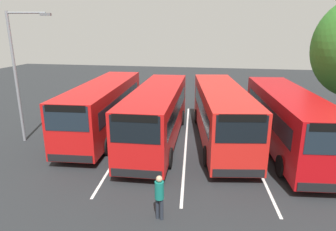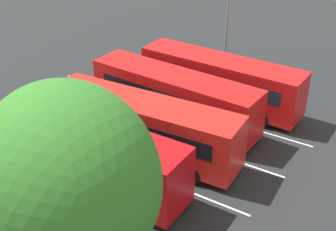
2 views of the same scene
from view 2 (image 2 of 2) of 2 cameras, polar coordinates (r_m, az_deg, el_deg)
The scene contains 11 objects.
ground_plane at distance 26.00m, azimuth -0.45°, elevation -2.68°, with size 70.16×70.16×0.00m, color #232628.
bus_far_left at distance 28.84m, azimuth 6.56°, elevation 4.48°, with size 10.76×3.14×3.17m.
bus_center_left at distance 26.57m, azimuth 0.75°, elevation 2.41°, with size 10.71×2.88×3.17m.
bus_center_right at distance 23.69m, azimuth -3.17°, elevation -1.24°, with size 10.85×4.01×3.17m.
bus_far_right at distance 21.96m, azimuth -10.39°, elevation -4.46°, with size 10.81×3.48×3.17m.
pedestrian at distance 30.47m, azimuth -12.25°, elevation 3.80°, with size 0.39×0.39×1.67m.
street_lamp at distance 32.19m, azimuth 7.35°, elevation 11.87°, with size 0.64×2.39×7.34m.
depot_tree at distance 14.39m, azimuth -12.42°, elevation -7.85°, with size 6.06×5.46×8.45m.
lane_stripe_outer_left at distance 28.48m, azimuth 4.00°, elevation 0.33°, with size 14.43×0.12×0.01m, color silver.
lane_stripe_inner_left at distance 25.99m, azimuth -0.45°, elevation -2.68°, with size 14.43×0.12×0.01m, color silver.
lane_stripe_inner_right at distance 23.78m, azimuth -5.81°, elevation -6.25°, with size 14.43×0.12×0.01m, color silver.
Camera 2 is at (-13.72, 17.23, 13.80)m, focal length 48.20 mm.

